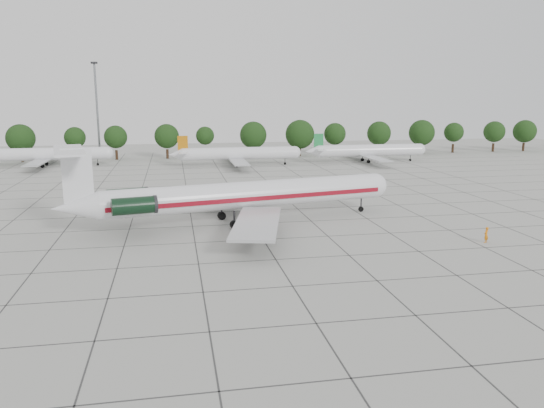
% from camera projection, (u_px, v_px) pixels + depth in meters
% --- Properties ---
extents(ground, '(260.00, 260.00, 0.00)m').
position_uv_depth(ground, '(263.00, 239.00, 62.90)').
color(ground, '#A4A49D').
rests_on(ground, ground).
extents(apron_joints, '(170.00, 170.00, 0.02)m').
position_uv_depth(apron_joints, '(246.00, 212.00, 77.34)').
color(apron_joints, '#383838').
rests_on(apron_joints, ground).
extents(main_airliner, '(45.52, 35.41, 10.78)m').
position_uv_depth(main_airliner, '(232.00, 196.00, 69.87)').
color(main_airliner, silver).
rests_on(main_airliner, ground).
extents(ground_crew, '(0.81, 0.75, 1.86)m').
position_uv_depth(ground_crew, '(486.00, 235.00, 61.39)').
color(ground_crew, orange).
rests_on(ground_crew, ground).
extents(bg_airliner_b, '(28.24, 27.20, 7.40)m').
position_uv_depth(bg_airliner_b, '(47.00, 154.00, 126.17)').
color(bg_airliner_b, silver).
rests_on(bg_airliner_b, ground).
extents(bg_airliner_c, '(28.24, 27.20, 7.40)m').
position_uv_depth(bg_airliner_c, '(239.00, 154.00, 127.53)').
color(bg_airliner_c, silver).
rests_on(bg_airliner_c, ground).
extents(bg_airliner_d, '(28.24, 27.20, 7.40)m').
position_uv_depth(bg_airliner_d, '(369.00, 151.00, 134.51)').
color(bg_airliner_d, silver).
rests_on(bg_airliner_d, ground).
extents(tree_line, '(249.86, 8.44, 10.22)m').
position_uv_depth(tree_line, '(167.00, 136.00, 141.43)').
color(tree_line, '#332114').
rests_on(tree_line, ground).
extents(floodlight_mast, '(1.60, 1.60, 25.45)m').
position_uv_depth(floodlight_mast, '(97.00, 104.00, 143.20)').
color(floodlight_mast, slate).
rests_on(floodlight_mast, ground).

